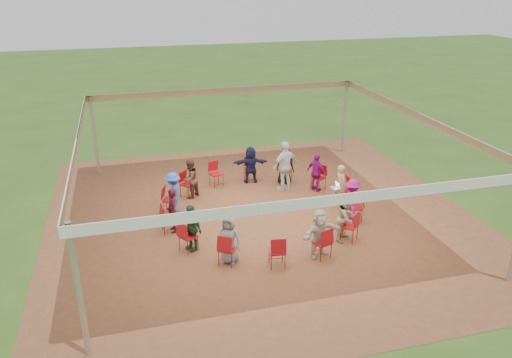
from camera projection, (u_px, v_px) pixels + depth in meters
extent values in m
plane|color=#2D4E18|center=(261.00, 216.00, 15.69)|extent=(80.00, 80.00, 0.00)
plane|color=brown|center=(261.00, 216.00, 15.69)|extent=(13.00, 13.00, 0.00)
cylinder|color=#B2B2B7|center=(79.00, 292.00, 9.46)|extent=(0.12, 0.12, 3.00)
cylinder|color=#B2B2B7|center=(95.00, 137.00, 18.37)|extent=(0.12, 0.12, 3.00)
cylinder|color=#B2B2B7|center=(345.00, 117.00, 20.77)|extent=(0.12, 0.12, 3.00)
plane|color=white|center=(262.00, 124.00, 14.54)|extent=(10.30, 10.30, 0.00)
cube|color=white|center=(331.00, 201.00, 10.00)|extent=(10.30, 0.03, 0.24)
cube|color=white|center=(226.00, 91.00, 19.17)|extent=(10.30, 0.03, 0.24)
cube|color=white|center=(77.00, 143.00, 13.35)|extent=(0.03, 10.30, 0.24)
cube|color=white|center=(418.00, 116.00, 15.82)|extent=(0.03, 10.30, 0.24)
imported|color=tan|center=(341.00, 184.00, 16.32)|extent=(0.37, 0.52, 1.36)
imported|color=#86116D|center=(317.00, 172.00, 17.28)|extent=(0.76, 0.89, 1.36)
imported|color=black|center=(285.00, 166.00, 17.87)|extent=(0.76, 0.67, 1.36)
imported|color=#16193D|center=(251.00, 165.00, 17.98)|extent=(1.31, 0.63, 1.36)
imported|color=brown|center=(190.00, 179.00, 16.76)|extent=(0.74, 0.73, 1.36)
imported|color=blue|center=(173.00, 193.00, 15.67)|extent=(0.71, 0.97, 1.36)
imported|color=#3B0B14|center=(172.00, 210.00, 14.54)|extent=(0.37, 0.52, 1.36)
imported|color=#24462A|center=(191.00, 227.00, 13.58)|extent=(0.76, 0.89, 1.36)
imported|color=gray|center=(229.00, 239.00, 12.99)|extent=(0.76, 0.67, 1.36)
imported|color=beige|center=(319.00, 233.00, 13.28)|extent=(1.34, 0.84, 1.36)
imported|color=tan|center=(346.00, 218.00, 14.10)|extent=(0.74, 0.73, 1.36)
imported|color=#86116D|center=(352.00, 200.00, 15.19)|extent=(0.71, 0.97, 1.36)
imported|color=silver|center=(285.00, 166.00, 17.25)|extent=(1.17, 0.86, 1.78)
torus|color=black|center=(284.00, 209.00, 16.13)|extent=(0.33, 0.33, 0.03)
torus|color=black|center=(285.00, 209.00, 16.10)|extent=(0.27, 0.27, 0.03)
cube|color=#B7B7BC|center=(335.00, 188.00, 16.29)|extent=(0.24, 0.33, 0.01)
cube|color=#B7B7BC|center=(338.00, 185.00, 16.29)|extent=(0.10, 0.32, 0.20)
cube|color=#CCE0FF|center=(338.00, 185.00, 16.28)|extent=(0.07, 0.28, 0.17)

